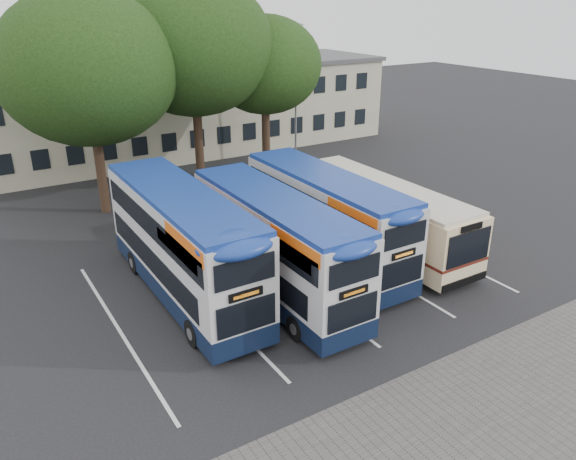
% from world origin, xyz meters
% --- Properties ---
extents(ground, '(120.00, 120.00, 0.00)m').
position_xyz_m(ground, '(0.00, 0.00, 0.00)').
color(ground, black).
rests_on(ground, ground).
extents(paving_strip, '(40.00, 6.00, 0.01)m').
position_xyz_m(paving_strip, '(-2.00, -5.00, 0.01)').
color(paving_strip, '#595654').
rests_on(paving_strip, ground).
extents(bay_lines, '(14.12, 11.00, 0.01)m').
position_xyz_m(bay_lines, '(-3.75, 5.00, 0.01)').
color(bay_lines, silver).
rests_on(bay_lines, ground).
extents(depot_building, '(32.40, 8.40, 6.20)m').
position_xyz_m(depot_building, '(0.00, 26.99, 3.15)').
color(depot_building, '#A6A086').
rests_on(depot_building, ground).
extents(lamp_post, '(0.25, 1.05, 9.06)m').
position_xyz_m(lamp_post, '(6.00, 19.97, 5.08)').
color(lamp_post, gray).
rests_on(lamp_post, ground).
extents(tree_left, '(8.82, 8.82, 11.17)m').
position_xyz_m(tree_left, '(-7.98, 16.90, 7.41)').
color(tree_left, black).
rests_on(tree_left, ground).
extents(tree_mid, '(8.85, 8.85, 11.89)m').
position_xyz_m(tree_mid, '(-2.06, 17.81, 8.12)').
color(tree_mid, black).
rests_on(tree_mid, ground).
extents(tree_right, '(6.69, 6.69, 9.75)m').
position_xyz_m(tree_right, '(2.26, 17.55, 6.89)').
color(tree_right, black).
rests_on(tree_right, ground).
extents(bus_dd_left, '(2.44, 10.07, 4.19)m').
position_xyz_m(bus_dd_left, '(-7.81, 6.17, 2.31)').
color(bus_dd_left, '#0E1934').
rests_on(bus_dd_left, ground).
extents(bus_dd_mid, '(2.31, 9.52, 3.96)m').
position_xyz_m(bus_dd_mid, '(-4.82, 4.49, 2.18)').
color(bus_dd_mid, '#0E1934').
rests_on(bus_dd_mid, ground).
extents(bus_dd_right, '(2.29, 9.47, 3.94)m').
position_xyz_m(bus_dd_right, '(-1.62, 5.72, 2.17)').
color(bus_dd_right, '#0E1934').
rests_on(bus_dd_right, ground).
extents(bus_single, '(2.58, 10.13, 3.02)m').
position_xyz_m(bus_single, '(1.44, 5.82, 1.71)').
color(bus_single, beige).
rests_on(bus_single, ground).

